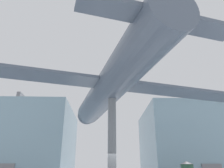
{
  "coord_description": "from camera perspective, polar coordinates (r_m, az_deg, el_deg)",
  "views": [
    {
      "loc": [
        -0.41,
        -13.04,
        1.42
      ],
      "look_at": [
        0.0,
        0.0,
        6.83
      ],
      "focal_mm": 35.0,
      "sensor_mm": 36.0,
      "label": 1
    }
  ],
  "objects": [
    {
      "name": "glass_pavilion_right",
      "position": [
        27.63,
        19.24,
        -15.39
      ],
      "size": [
        9.67,
        10.35,
        9.15
      ],
      "color": "#7593A3",
      "rests_on": "ground_plane"
    },
    {
      "name": "suspended_airplane",
      "position": [
        14.36,
        -0.31,
        -0.36
      ],
      "size": [
        20.41,
        16.35,
        3.27
      ],
      "rotation": [
        0.0,
        0.0,
        0.27
      ],
      "color": "#4C5666",
      "rests_on": "support_pylon_central"
    },
    {
      "name": "glass_pavilion_left",
      "position": [
        27.36,
        -21.25,
        -15.07
      ],
      "size": [
        9.67,
        10.35,
        9.15
      ],
      "color": "#7593A3",
      "rests_on": "ground_plane"
    },
    {
      "name": "support_pylon_central",
      "position": [
        13.13,
        -0.0,
        -16.05
      ],
      "size": [
        0.5,
        0.5,
        5.8
      ],
      "color": "slate",
      "rests_on": "ground_plane"
    }
  ]
}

